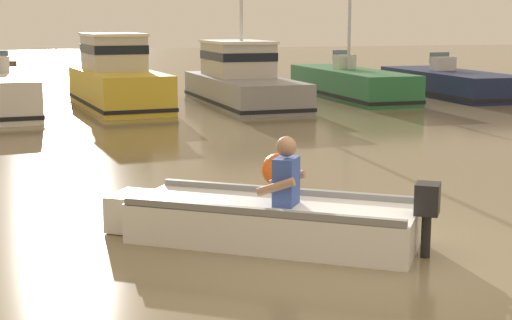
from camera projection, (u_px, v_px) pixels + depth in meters
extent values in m
plane|color=#7A6B4C|center=(378.00, 261.00, 7.70)|extent=(120.00, 120.00, 0.00)
cylinder|color=#4D3924|center=(13.00, 79.00, 23.98)|extent=(0.24, 0.24, 1.14)
cube|color=white|center=(273.00, 223.00, 8.31)|extent=(3.17, 2.69, 0.44)
cube|color=white|center=(131.00, 211.00, 8.85)|extent=(0.68, 0.72, 0.42)
cube|color=gray|center=(258.00, 212.00, 7.79)|extent=(2.53, 1.82, 0.08)
cube|color=gray|center=(286.00, 191.00, 8.74)|extent=(2.53, 1.82, 0.08)
cube|color=white|center=(282.00, 208.00, 8.25)|extent=(0.81, 0.99, 0.06)
cylinder|color=black|center=(426.00, 232.00, 7.79)|extent=(0.14, 0.14, 0.54)
cube|color=black|center=(427.00, 199.00, 7.72)|extent=(0.36, 0.37, 0.32)
cube|color=#334C99|center=(286.00, 181.00, 8.18)|extent=(0.38, 0.40, 0.52)
sphere|color=#9E7051|center=(286.00, 147.00, 8.11)|extent=(0.22, 0.22, 0.22)
cylinder|color=#9E7051|center=(276.00, 187.00, 7.99)|extent=(0.40, 0.32, 0.23)
cylinder|color=#9E7051|center=(287.00, 179.00, 8.40)|extent=(0.40, 0.32, 0.23)
cube|color=white|center=(0.00, 93.00, 20.18)|extent=(2.08, 6.36, 1.01)
cube|color=black|center=(1.00, 105.00, 20.24)|extent=(2.13, 6.40, 0.10)
cube|color=gold|center=(118.00, 89.00, 21.15)|extent=(2.39, 5.45, 1.03)
cube|color=black|center=(119.00, 101.00, 21.21)|extent=(2.44, 5.50, 0.10)
cube|color=beige|center=(113.00, 53.00, 21.40)|extent=(1.67, 2.36, 0.94)
cube|color=black|center=(113.00, 49.00, 21.38)|extent=(1.71, 2.39, 0.24)
cube|color=white|center=(113.00, 35.00, 21.31)|extent=(1.76, 2.48, 0.08)
cube|color=gray|center=(243.00, 91.00, 21.97)|extent=(2.20, 6.16, 0.79)
cube|color=black|center=(243.00, 100.00, 22.01)|extent=(2.24, 6.20, 0.10)
cube|color=beige|center=(237.00, 60.00, 22.32)|extent=(1.65, 2.61, 0.95)
cube|color=black|center=(237.00, 56.00, 22.30)|extent=(1.69, 2.64, 0.24)
cube|color=white|center=(237.00, 42.00, 22.23)|extent=(1.74, 2.74, 0.08)
cylinder|color=silver|center=(241.00, 12.00, 21.70)|extent=(0.10, 0.10, 3.69)
cube|color=#287042|center=(350.00, 84.00, 23.90)|extent=(1.74, 6.47, 0.89)
cube|color=black|center=(350.00, 93.00, 23.96)|extent=(1.78, 6.51, 0.10)
cube|color=silver|center=(345.00, 62.00, 24.24)|extent=(0.60, 0.50, 0.44)
cube|color=slate|center=(341.00, 56.00, 24.45)|extent=(0.60, 0.04, 0.36)
cylinder|color=silver|center=(349.00, 25.00, 23.73)|extent=(0.10, 0.10, 2.76)
cube|color=#19234C|center=(449.00, 83.00, 24.63)|extent=(2.10, 6.16, 0.79)
cube|color=black|center=(449.00, 91.00, 24.68)|extent=(2.15, 6.20, 0.10)
cube|color=silver|center=(443.00, 64.00, 24.96)|extent=(0.71, 0.51, 0.44)
cube|color=slate|center=(439.00, 58.00, 25.17)|extent=(0.71, 0.05, 0.36)
sphere|color=#E55919|center=(278.00, 170.00, 11.17)|extent=(0.49, 0.49, 0.49)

